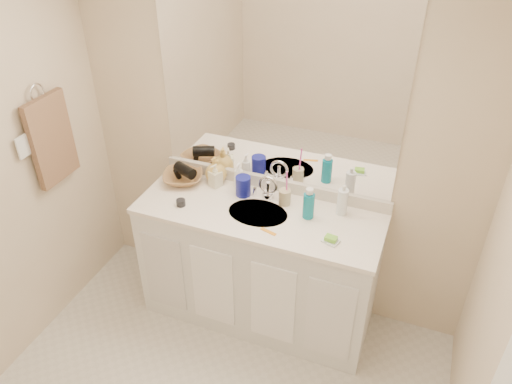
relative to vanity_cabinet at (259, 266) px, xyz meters
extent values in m
cube|color=beige|center=(0.00, 0.28, 0.77)|extent=(2.60, 0.02, 2.40)
cube|color=white|center=(0.00, 0.00, 0.00)|extent=(1.50, 0.55, 0.85)
cube|color=white|center=(0.00, 0.00, 0.44)|extent=(1.52, 0.57, 0.03)
cube|color=silver|center=(0.00, 0.26, 0.50)|extent=(1.52, 0.03, 0.08)
cylinder|color=silver|center=(0.00, -0.02, 0.44)|extent=(0.37, 0.37, 0.02)
cylinder|color=silver|center=(0.00, 0.16, 0.51)|extent=(0.02, 0.02, 0.11)
cube|color=white|center=(0.00, 0.27, 1.14)|extent=(1.48, 0.01, 1.20)
cylinder|color=navy|center=(-0.16, 0.13, 0.52)|extent=(0.11, 0.11, 0.13)
cylinder|color=tan|center=(0.12, 0.13, 0.51)|extent=(0.09, 0.09, 0.10)
cylinder|color=#FF43BF|center=(0.13, 0.13, 0.60)|extent=(0.01, 0.04, 0.19)
cylinder|color=#0C7992|center=(0.29, 0.05, 0.54)|extent=(0.07, 0.07, 0.16)
cylinder|color=white|center=(0.47, 0.16, 0.54)|extent=(0.08, 0.08, 0.17)
cube|color=white|center=(0.48, -0.13, 0.46)|extent=(0.11, 0.09, 0.01)
cube|color=#74CC31|center=(0.48, -0.13, 0.48)|extent=(0.07, 0.06, 0.02)
cube|color=orange|center=(0.12, -0.17, 0.46)|extent=(0.10, 0.05, 0.00)
cylinder|color=black|center=(-0.47, -0.12, 0.48)|extent=(0.07, 0.07, 0.04)
imported|color=white|center=(-0.22, 0.20, 0.54)|extent=(0.07, 0.07, 0.17)
imported|color=beige|center=(-0.37, 0.16, 0.53)|extent=(0.09, 0.10, 0.16)
imported|color=#D5AE53|center=(-0.38, 0.21, 0.55)|extent=(0.18, 0.18, 0.18)
imported|color=olive|center=(-0.59, 0.13, 0.49)|extent=(0.34, 0.34, 0.06)
cylinder|color=black|center=(-0.57, 0.13, 0.54)|extent=(0.17, 0.13, 0.07)
torus|color=silver|center=(-1.27, -0.25, 1.12)|extent=(0.01, 0.11, 0.11)
cube|color=brown|center=(-1.25, -0.25, 0.82)|extent=(0.04, 0.32, 0.55)
cube|color=white|center=(-1.27, -0.45, 0.88)|extent=(0.01, 0.08, 0.13)
camera|label=1|loc=(0.88, -2.29, 2.25)|focal=35.00mm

